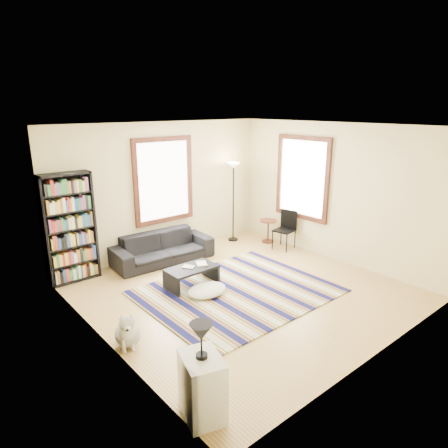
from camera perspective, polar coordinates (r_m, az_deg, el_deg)
floor at (r=7.12m, az=2.63°, el=-9.80°), size 5.00×5.00×0.10m
ceiling at (r=6.38m, az=2.98°, el=14.22°), size 5.00×5.00×0.10m
wall_back at (r=8.59m, az=-8.85°, el=4.93°), size 5.00×0.10×2.80m
wall_front at (r=5.12m, az=22.56°, el=-4.30°), size 5.00×0.10×2.80m
wall_left at (r=5.29m, az=-18.02°, el=-3.18°), size 0.10×5.00×2.80m
wall_right at (r=8.49m, az=15.59°, el=4.37°), size 0.10×5.00×2.80m
window_back at (r=8.49m, az=-8.62°, el=6.17°), size 1.20×0.06×1.60m
window_right at (r=8.86m, az=11.14°, el=6.48°), size 0.06×1.20×1.60m
rug at (r=7.03m, az=1.93°, el=-9.59°), size 3.14×2.51×0.02m
sofa at (r=8.31m, az=-8.76°, el=-3.37°), size 2.11×0.93×0.60m
bookshelf at (r=7.64m, az=-21.23°, el=-0.60°), size 0.90×0.30×2.00m
coffee_table at (r=7.19m, az=-4.64°, el=-7.53°), size 0.99×0.68×0.36m
book_a at (r=7.06m, az=-5.34°, el=-6.33°), size 0.24×0.23×0.02m
book_b at (r=7.23m, az=-3.93°, el=-5.73°), size 0.27×0.30×0.02m
floor_cushion at (r=6.90m, az=-2.44°, el=-9.41°), size 0.82×0.70×0.18m
floor_lamp at (r=9.34m, az=1.33°, el=3.11°), size 0.37×0.37×1.86m
side_table at (r=9.43m, az=6.31°, el=-1.01°), size 0.47×0.47×0.54m
folding_chair at (r=9.01m, az=8.58°, el=-0.90°), size 0.49×0.48×0.86m
white_cabinet at (r=4.42m, az=-3.13°, el=-22.22°), size 0.51×0.59×0.70m
table_lamp at (r=4.10m, az=-3.25°, el=-16.34°), size 0.28×0.28×0.38m
dog at (r=5.66m, az=-13.71°, el=-14.21°), size 0.55×0.63×0.52m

